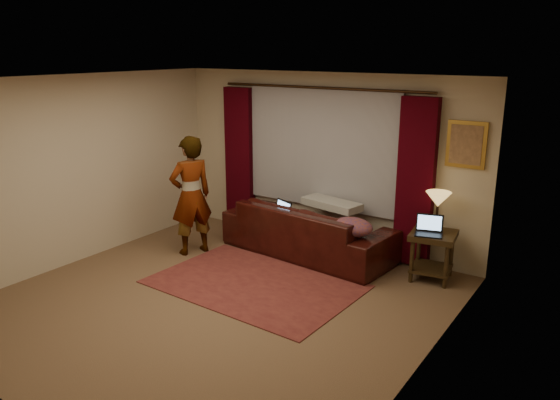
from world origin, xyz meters
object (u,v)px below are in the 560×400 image
(end_table, at_px, (432,256))
(tiffany_lamp, at_px, (437,211))
(laptop_sofa, at_px, (276,211))
(person, at_px, (191,196))
(laptop_table, at_px, (429,226))
(sofa, at_px, (308,220))

(end_table, bearing_deg, tiffany_lamp, 95.70)
(laptop_sofa, xyz_separation_m, end_table, (2.24, 0.33, -0.32))
(end_table, distance_m, tiffany_lamp, 0.59)
(end_table, relative_size, tiffany_lamp, 1.25)
(tiffany_lamp, bearing_deg, person, -160.83)
(laptop_table, height_order, person, person)
(laptop_table, xyz_separation_m, person, (-3.23, -0.89, 0.11))
(laptop_sofa, bearing_deg, tiffany_lamp, 33.03)
(laptop_sofa, bearing_deg, end_table, 30.41)
(sofa, xyz_separation_m, laptop_table, (1.79, -0.01, 0.25))
(sofa, height_order, tiffany_lamp, tiffany_lamp)
(laptop_table, relative_size, person, 0.21)
(sofa, relative_size, tiffany_lamp, 4.93)
(end_table, relative_size, person, 0.37)
(laptop_table, bearing_deg, sofa, 163.44)
(end_table, bearing_deg, sofa, -176.12)
(tiffany_lamp, height_order, laptop_table, tiffany_lamp)
(laptop_sofa, height_order, end_table, laptop_sofa)
(tiffany_lamp, height_order, person, person)
(person, bearing_deg, sofa, 144.95)
(laptop_sofa, distance_m, end_table, 2.28)
(laptop_sofa, height_order, tiffany_lamp, tiffany_lamp)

